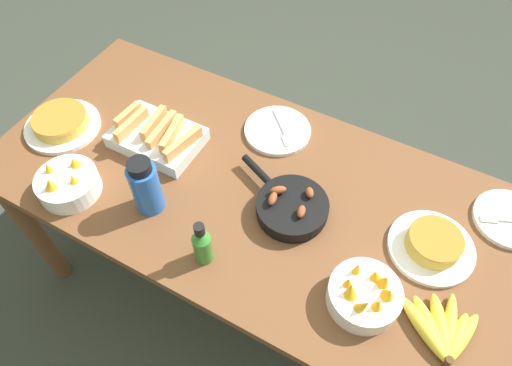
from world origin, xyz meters
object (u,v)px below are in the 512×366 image
at_px(fruit_bowl_mango, 365,295).
at_px(water_bottle, 146,186).
at_px(banana_bunch, 442,332).
at_px(empty_plate_far_left, 278,131).
at_px(empty_plate_near_front, 509,219).
at_px(skillet, 291,207).
at_px(frittata_plate_center, 61,123).
at_px(melon_tray, 157,136).
at_px(fruit_bowl_citrus, 68,183).
at_px(hot_sauce_bottle, 202,244).
at_px(frittata_plate_side, 433,245).

height_order(fruit_bowl_mango, water_bottle, water_bottle).
xyz_separation_m(banana_bunch, water_bottle, (-0.89, -0.03, 0.08)).
xyz_separation_m(empty_plate_far_left, water_bottle, (-0.20, -0.46, 0.09)).
bearing_deg(banana_bunch, empty_plate_near_front, 78.50).
xyz_separation_m(empty_plate_near_front, empty_plate_far_left, (-0.78, -0.01, -0.00)).
height_order(skillet, frittata_plate_center, skillet).
bearing_deg(empty_plate_far_left, empty_plate_near_front, 0.63).
relative_size(melon_tray, empty_plate_near_front, 1.39).
bearing_deg(skillet, water_bottle, 49.35).
height_order(empty_plate_far_left, fruit_bowl_citrus, fruit_bowl_citrus).
height_order(skillet, empty_plate_near_front, skillet).
distance_m(skillet, fruit_bowl_mango, 0.34).
bearing_deg(empty_plate_near_front, banana_bunch, -101.50).
height_order(melon_tray, water_bottle, water_bottle).
xyz_separation_m(empty_plate_far_left, fruit_bowl_mango, (0.48, -0.44, 0.03)).
distance_m(empty_plate_near_front, fruit_bowl_citrus, 1.35).
relative_size(fruit_bowl_mango, water_bottle, 0.96).
height_order(melon_tray, fruit_bowl_mango, fruit_bowl_mango).
bearing_deg(empty_plate_far_left, hot_sauce_bottle, -85.97).
xyz_separation_m(empty_plate_near_front, water_bottle, (-0.98, -0.47, 0.09)).
xyz_separation_m(fruit_bowl_mango, fruit_bowl_citrus, (-0.94, -0.10, -0.00)).
height_order(banana_bunch, frittata_plate_side, frittata_plate_side).
relative_size(banana_bunch, skillet, 0.64).
distance_m(frittata_plate_center, fruit_bowl_citrus, 0.29).
bearing_deg(empty_plate_near_front, empty_plate_far_left, -179.37).
distance_m(frittata_plate_center, fruit_bowl_mango, 1.16).
bearing_deg(melon_tray, frittata_plate_side, 2.45).
height_order(fruit_bowl_mango, hot_sauce_bottle, hot_sauce_bottle).
xyz_separation_m(banana_bunch, frittata_plate_center, (-1.36, 0.09, 0.01)).
bearing_deg(banana_bunch, skillet, 163.08).
relative_size(empty_plate_near_front, empty_plate_far_left, 0.92).
bearing_deg(skillet, banana_bunch, -172.71).
bearing_deg(fruit_bowl_mango, frittata_plate_side, 64.25).
distance_m(melon_tray, frittata_plate_center, 0.35).
bearing_deg(skillet, melon_tray, 19.99).
xyz_separation_m(banana_bunch, empty_plate_far_left, (-0.69, 0.43, -0.01)).
bearing_deg(fruit_bowl_mango, empty_plate_far_left, 137.38).
xyz_separation_m(melon_tray, water_bottle, (0.13, -0.22, 0.06)).
distance_m(frittata_plate_side, fruit_bowl_citrus, 1.11).
distance_m(fruit_bowl_mango, water_bottle, 0.69).
bearing_deg(fruit_bowl_citrus, empty_plate_near_front, 23.81).
height_order(melon_tray, empty_plate_far_left, melon_tray).
bearing_deg(empty_plate_near_front, fruit_bowl_citrus, -156.19).
height_order(empty_plate_far_left, water_bottle, water_bottle).
distance_m(frittata_plate_side, empty_plate_near_front, 0.28).
distance_m(banana_bunch, frittata_plate_side, 0.25).
distance_m(melon_tray, fruit_bowl_citrus, 0.32).
distance_m(melon_tray, empty_plate_far_left, 0.41).
bearing_deg(frittata_plate_center, water_bottle, -14.05).
height_order(frittata_plate_side, water_bottle, water_bottle).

